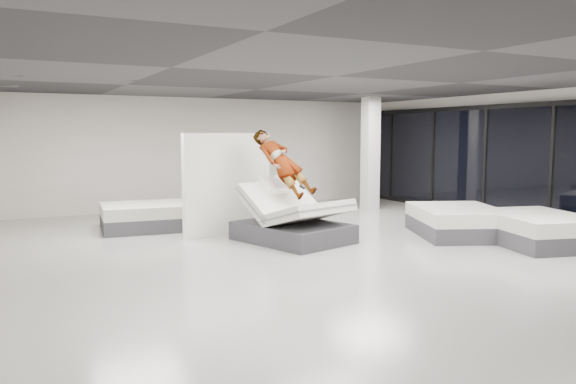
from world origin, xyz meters
The scene contains 10 objects.
room centered at (0.00, 0.00, 1.60)m, with size 14.00×14.04×3.20m.
hero_bed centered at (-0.23, 1.18, 0.42)m, with size 2.14×2.50×1.31m.
person centered at (-0.32, 1.48, 1.33)m, with size 0.67×0.44×1.82m, color slate.
remote centered at (-0.01, 1.20, 1.10)m, with size 0.05×0.14×0.03m, color black.
divider_panel centered at (-1.01, 2.74, 1.09)m, with size 2.41×0.11×2.19m, color white.
flat_bed_right_far centered at (3.20, 0.16, 0.30)m, with size 2.41×2.69×0.61m.
flat_bed_right_near centered at (3.90, -1.29, 0.30)m, with size 2.18×2.57×0.61m.
flat_bed_left_far centered at (-2.45, 3.97, 0.29)m, with size 2.28×1.80×0.59m.
column centered at (4.00, 4.50, 1.60)m, with size 0.40×0.40×3.20m, color silver.
storefront_glazing centered at (5.90, 0.00, 1.45)m, with size 0.12×13.40×2.92m.
Camera 1 is at (-5.42, -8.73, 2.18)m, focal length 35.00 mm.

